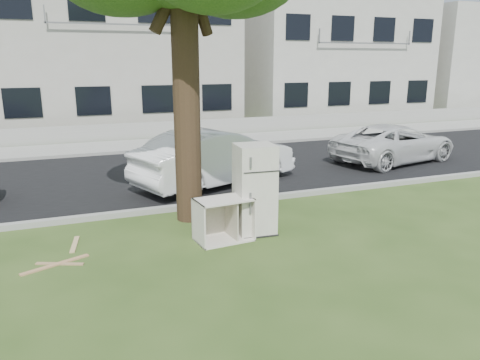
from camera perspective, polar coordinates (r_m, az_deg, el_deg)
name	(u,v)px	position (r m, az deg, el deg)	size (l,w,h in m)	color
ground	(237,246)	(8.53, -0.31, -8.09)	(120.00, 120.00, 0.00)	#2F4719
road	(166,173)	(14.04, -9.06, 0.79)	(120.00, 7.00, 0.01)	black
kerb_near	(199,208)	(10.72, -4.99, -3.39)	(120.00, 0.18, 0.12)	gray
kerb_far	(144,152)	(17.46, -11.57, 3.32)	(120.00, 0.18, 0.12)	gray
sidewalk	(138,146)	(18.87, -12.33, 4.11)	(120.00, 2.80, 0.01)	gray
low_wall	(131,131)	(20.38, -13.10, 5.80)	(120.00, 0.15, 0.70)	gray
townhouse_center	(113,51)	(25.03, -15.26, 14.96)	(11.22, 8.16, 7.44)	#B3AFA4
townhouse_right	(322,57)	(28.94, 9.91, 14.50)	(10.20, 8.16, 6.84)	beige
fridge	(255,189)	(8.94, 1.81, -1.14)	(0.72, 0.66, 1.74)	white
cabinet	(224,219)	(8.69, -2.01, -4.83)	(1.03, 0.64, 0.80)	silver
plank_a	(56,265)	(8.36, -21.56, -9.56)	(1.13, 0.09, 0.02)	tan
plank_b	(60,264)	(8.37, -21.13, -9.50)	(0.79, 0.08, 0.02)	#A37E55
plank_c	(75,244)	(9.11, -19.51, -7.40)	(0.78, 0.09, 0.02)	tan
car_center	(216,157)	(12.50, -2.96, 2.80)	(1.60, 4.58, 1.51)	white
car_right	(395,143)	(16.26, 18.32, 4.30)	(2.06, 4.46, 1.24)	silver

